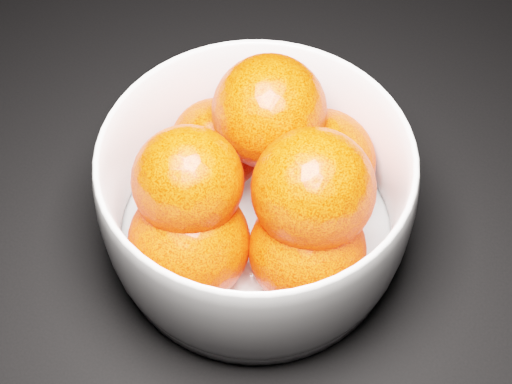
% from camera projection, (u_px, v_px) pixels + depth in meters
% --- Properties ---
extents(bowl, '(0.24, 0.24, 0.12)m').
position_uv_depth(bowl, '(256.00, 196.00, 0.55)').
color(bowl, silver).
rests_on(bowl, ground).
extents(orange_pile, '(0.19, 0.20, 0.14)m').
position_uv_depth(orange_pile, '(261.00, 185.00, 0.53)').
color(orange_pile, red).
rests_on(orange_pile, bowl).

